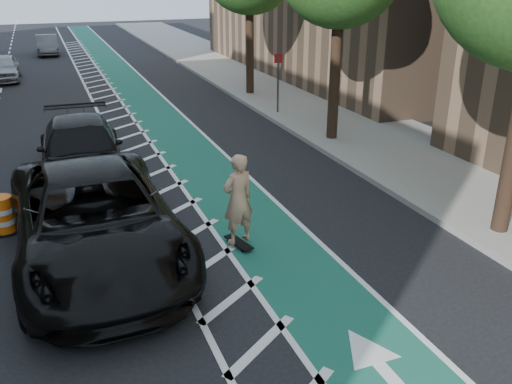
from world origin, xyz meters
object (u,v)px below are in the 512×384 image
suv_near (95,219)px  suv_far (81,150)px  barrel_a (3,216)px  skateboarder (238,199)px

suv_near → suv_far: 5.12m
suv_far → barrel_a: bearing=-120.7°
suv_near → barrel_a: 2.83m
suv_near → suv_far: suv_near is taller
skateboarder → suv_far: 6.25m
suv_near → suv_far: (0.13, 5.12, -0.12)m
skateboarder → barrel_a: (-4.70, 2.57, -0.69)m
skateboarder → suv_near: bearing=-23.7°
skateboarder → suv_near: (-2.84, 0.50, -0.18)m
suv_far → barrel_a: size_ratio=6.43×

